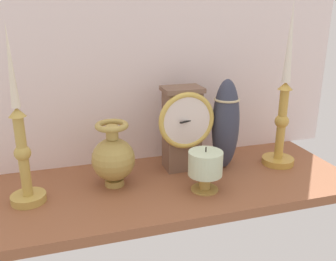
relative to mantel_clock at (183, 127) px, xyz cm
name	(u,v)px	position (x,y,z in cm)	size (l,w,h in cm)	color
ground_plane	(160,188)	(-8.31, -7.05, -13.40)	(100.00, 36.00, 2.40)	brown
back_wall	(141,46)	(-8.31, 11.45, 20.30)	(120.00, 2.00, 65.00)	silver
mantel_clock	(183,127)	(0.00, 0.00, 0.00)	(15.11, 9.33, 22.81)	brown
candlestick_tall_left	(22,152)	(-39.79, -7.10, 0.08)	(7.91, 7.91, 40.12)	tan
candlestick_tall_center	(283,113)	(27.24, -4.72, 2.77)	(8.93, 8.93, 45.25)	gold
brass_vase_bulbous	(113,157)	(-19.54, -4.42, -4.66)	(10.73, 10.73, 16.41)	#B19449
pillar_candle_front	(205,167)	(1.14, -13.48, -6.05)	(8.31, 8.31, 11.21)	#B49246
tall_ceramic_vase	(226,124)	(11.49, -2.17, 0.37)	(7.36, 7.36, 24.85)	#35384A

